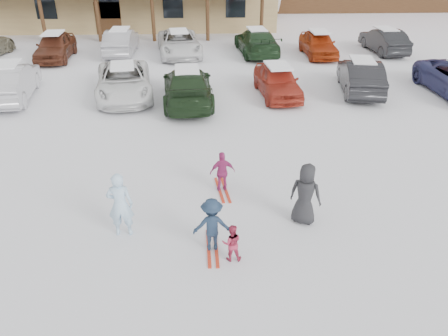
{
  "coord_description": "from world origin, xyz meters",
  "views": [
    {
      "loc": [
        -0.11,
        -9.32,
        6.68
      ],
      "look_at": [
        0.3,
        1.0,
        1.0
      ],
      "focal_mm": 35.0,
      "sensor_mm": 36.0,
      "label": 1
    }
  ],
  "objects_px": {
    "adult_skier": "(120,205)",
    "parked_car_9": "(121,42)",
    "parked_car_8": "(55,46)",
    "parked_car_11": "(257,42)",
    "child_magenta": "(222,172)",
    "parked_car_1": "(10,82)",
    "parked_car_5": "(360,76)",
    "toddler_red": "(232,243)",
    "parked_car_12": "(318,44)",
    "parked_car_10": "(179,43)",
    "parked_car_13": "(384,41)",
    "parked_car_2": "(124,81)",
    "bystander_dark": "(305,194)",
    "child_navy": "(212,225)",
    "parked_car_3": "(188,86)",
    "parked_car_4": "(277,81)"
  },
  "relations": [
    {
      "from": "adult_skier",
      "to": "parked_car_9",
      "type": "distance_m",
      "value": 18.09
    },
    {
      "from": "parked_car_8",
      "to": "parked_car_11",
      "type": "xyz_separation_m",
      "value": [
        11.69,
        0.7,
        -0.01
      ]
    },
    {
      "from": "child_magenta",
      "to": "parked_car_1",
      "type": "distance_m",
      "value": 12.13
    },
    {
      "from": "parked_car_5",
      "to": "toddler_red",
      "type": "bearing_deg",
      "value": 69.1
    },
    {
      "from": "parked_car_12",
      "to": "toddler_red",
      "type": "bearing_deg",
      "value": -110.42
    },
    {
      "from": "parked_car_10",
      "to": "parked_car_11",
      "type": "xyz_separation_m",
      "value": [
        4.61,
        0.08,
        0.03
      ]
    },
    {
      "from": "parked_car_12",
      "to": "parked_car_13",
      "type": "xyz_separation_m",
      "value": [
        4.17,
        0.65,
        -0.01
      ]
    },
    {
      "from": "parked_car_8",
      "to": "parked_car_10",
      "type": "xyz_separation_m",
      "value": [
        7.08,
        0.61,
        -0.03
      ]
    },
    {
      "from": "toddler_red",
      "to": "parked_car_8",
      "type": "height_order",
      "value": "parked_car_8"
    },
    {
      "from": "parked_car_2",
      "to": "parked_car_8",
      "type": "bearing_deg",
      "value": 117.66
    },
    {
      "from": "toddler_red",
      "to": "bystander_dark",
      "type": "height_order",
      "value": "bystander_dark"
    },
    {
      "from": "parked_car_8",
      "to": "child_magenta",
      "type": "bearing_deg",
      "value": -61.5
    },
    {
      "from": "parked_car_5",
      "to": "parked_car_8",
      "type": "relative_size",
      "value": 1.03
    },
    {
      "from": "toddler_red",
      "to": "parked_car_9",
      "type": "height_order",
      "value": "parked_car_9"
    },
    {
      "from": "parked_car_8",
      "to": "parked_car_9",
      "type": "xyz_separation_m",
      "value": [
        3.59,
        1.03,
        -0.01
      ]
    },
    {
      "from": "bystander_dark",
      "to": "parked_car_5",
      "type": "distance_m",
      "value": 11.09
    },
    {
      "from": "parked_car_13",
      "to": "toddler_red",
      "type": "bearing_deg",
      "value": 56.6
    },
    {
      "from": "child_navy",
      "to": "child_magenta",
      "type": "height_order",
      "value": "child_navy"
    },
    {
      "from": "toddler_red",
      "to": "parked_car_3",
      "type": "distance_m",
      "value": 10.42
    },
    {
      "from": "parked_car_4",
      "to": "parked_car_8",
      "type": "bearing_deg",
      "value": 144.83
    },
    {
      "from": "adult_skier",
      "to": "parked_car_2",
      "type": "distance_m",
      "value": 10.32
    },
    {
      "from": "adult_skier",
      "to": "parked_car_8",
      "type": "relative_size",
      "value": 0.39
    },
    {
      "from": "bystander_dark",
      "to": "parked_car_3",
      "type": "relative_size",
      "value": 0.32
    },
    {
      "from": "toddler_red",
      "to": "parked_car_4",
      "type": "bearing_deg",
      "value": -103.62
    },
    {
      "from": "parked_car_3",
      "to": "parked_car_2",
      "type": "bearing_deg",
      "value": -21.45
    },
    {
      "from": "adult_skier",
      "to": "child_magenta",
      "type": "xyz_separation_m",
      "value": [
        2.53,
        1.95,
        -0.24
      ]
    },
    {
      "from": "toddler_red",
      "to": "parked_car_5",
      "type": "relative_size",
      "value": 0.21
    },
    {
      "from": "child_magenta",
      "to": "parked_car_8",
      "type": "distance_m",
      "value": 17.42
    },
    {
      "from": "adult_skier",
      "to": "parked_car_13",
      "type": "bearing_deg",
      "value": -127.4
    },
    {
      "from": "child_navy",
      "to": "parked_car_8",
      "type": "distance_m",
      "value": 19.55
    },
    {
      "from": "adult_skier",
      "to": "toddler_red",
      "type": "xyz_separation_m",
      "value": [
        2.63,
        -1.06,
        -0.39
      ]
    },
    {
      "from": "child_magenta",
      "to": "parked_car_5",
      "type": "bearing_deg",
      "value": -136.14
    },
    {
      "from": "parked_car_10",
      "to": "parked_car_11",
      "type": "relative_size",
      "value": 1.01
    },
    {
      "from": "parked_car_4",
      "to": "parked_car_9",
      "type": "relative_size",
      "value": 0.91
    },
    {
      "from": "parked_car_11",
      "to": "parked_car_12",
      "type": "height_order",
      "value": "parked_car_11"
    },
    {
      "from": "parked_car_10",
      "to": "parked_car_5",
      "type": "bearing_deg",
      "value": -46.83
    },
    {
      "from": "child_magenta",
      "to": "parked_car_10",
      "type": "distance_m",
      "value": 15.61
    },
    {
      "from": "parked_car_11",
      "to": "adult_skier",
      "type": "bearing_deg",
      "value": 67.76
    },
    {
      "from": "parked_car_2",
      "to": "parked_car_3",
      "type": "bearing_deg",
      "value": -27.08
    },
    {
      "from": "adult_skier",
      "to": "parked_car_5",
      "type": "distance_m",
      "value": 13.89
    },
    {
      "from": "parked_car_5",
      "to": "parked_car_10",
      "type": "distance_m",
      "value": 11.11
    },
    {
      "from": "parked_car_9",
      "to": "parked_car_13",
      "type": "height_order",
      "value": "parked_car_9"
    },
    {
      "from": "parked_car_10",
      "to": "parked_car_12",
      "type": "height_order",
      "value": "parked_car_10"
    },
    {
      "from": "parked_car_1",
      "to": "adult_skier",
      "type": "bearing_deg",
      "value": 114.68
    },
    {
      "from": "child_magenta",
      "to": "parked_car_12",
      "type": "xyz_separation_m",
      "value": [
        6.22,
        15.03,
        0.1
      ]
    },
    {
      "from": "adult_skier",
      "to": "parked_car_13",
      "type": "distance_m",
      "value": 21.86
    },
    {
      "from": "parked_car_8",
      "to": "parked_car_11",
      "type": "height_order",
      "value": "parked_car_8"
    },
    {
      "from": "parked_car_8",
      "to": "parked_car_10",
      "type": "bearing_deg",
      "value": 2.07
    },
    {
      "from": "adult_skier",
      "to": "parked_car_2",
      "type": "height_order",
      "value": "adult_skier"
    },
    {
      "from": "parked_car_5",
      "to": "parked_car_11",
      "type": "xyz_separation_m",
      "value": [
        -4.02,
        7.09,
        -0.01
      ]
    }
  ]
}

